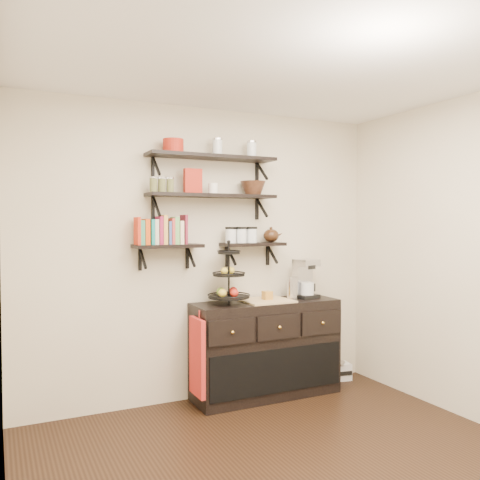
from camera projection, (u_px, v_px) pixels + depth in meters
name	position (u px, v px, depth m)	size (l,w,h in m)	color
ceiling	(314.00, 51.00, 3.13)	(3.50, 3.50, 0.02)	white
back_wall	(207.00, 254.00, 4.75)	(3.50, 0.02, 2.70)	beige
left_wall	(4.00, 284.00, 2.41)	(0.02, 3.50, 2.70)	beige
shelf_top	(212.00, 157.00, 4.60)	(1.20, 0.27, 0.23)	black
shelf_mid	(212.00, 196.00, 4.61)	(1.20, 0.27, 0.23)	black
shelf_low_left	(168.00, 247.00, 4.45)	(0.60, 0.25, 0.23)	black
shelf_low_right	(253.00, 245.00, 4.82)	(0.60, 0.25, 0.23)	black
cookbooks	(162.00, 231.00, 4.42)	(0.43, 0.15, 0.26)	red
glass_canisters	(241.00, 236.00, 4.76)	(0.32, 0.10, 0.13)	silver
sideboard	(266.00, 348.00, 4.79)	(1.40, 0.50, 0.92)	black
fruit_stand	(229.00, 283.00, 4.60)	(0.38, 0.38, 0.55)	black
candle	(267.00, 295.00, 4.77)	(0.08, 0.08, 0.08)	#A57026
coffee_maker	(305.00, 279.00, 4.98)	(0.24, 0.24, 0.38)	black
thermal_carafe	(293.00, 288.00, 4.87)	(0.11, 0.11, 0.22)	silver
apron	(197.00, 357.00, 4.38)	(0.04, 0.29, 0.67)	#AD2D12
radio	(335.00, 371.00, 5.28)	(0.34, 0.25, 0.19)	silver
recipe_box	(193.00, 181.00, 4.52)	(0.16, 0.06, 0.22)	#9D1F12
walnut_bowl	(253.00, 188.00, 4.78)	(0.24, 0.24, 0.13)	black
ramekins	(213.00, 189.00, 4.61)	(0.09, 0.09, 0.10)	white
teapot	(271.00, 234.00, 4.90)	(0.20, 0.15, 0.15)	#331D0F
red_pot	(173.00, 146.00, 4.43)	(0.18, 0.18, 0.12)	#9D1F12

